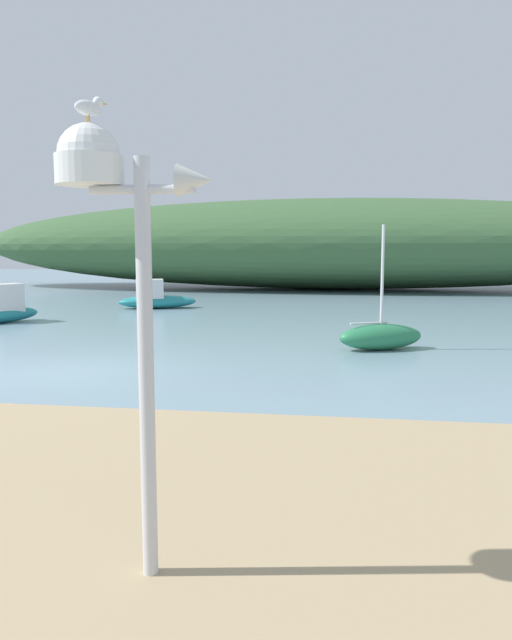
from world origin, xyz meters
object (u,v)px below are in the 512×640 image
(seagull_on_radar, at_px, (89,107))
(motorboat_west_reach, at_px, (155,298))
(sailboat_outer_mooring, at_px, (381,336))
(mast_structure, at_px, (109,208))
(motorboat_centre_water, at_px, (2,309))

(seagull_on_radar, xyz_separation_m, motorboat_west_reach, (-6.67, 21.83, -3.33))
(motorboat_west_reach, bearing_deg, sailboat_outer_mooring, -45.68)
(seagull_on_radar, bearing_deg, sailboat_outer_mooring, 76.15)
(mast_structure, height_order, sailboat_outer_mooring, mast_structure)
(motorboat_centre_water, bearing_deg, sailboat_outer_mooring, -16.16)
(mast_structure, distance_m, motorboat_centre_water, 19.42)
(mast_structure, xyz_separation_m, sailboat_outer_mooring, (2.82, 11.99, -2.69))
(motorboat_west_reach, xyz_separation_m, sailboat_outer_mooring, (9.62, -9.85, -0.10))
(sailboat_outer_mooring, bearing_deg, motorboat_west_reach, 134.32)
(motorboat_west_reach, bearing_deg, seagull_on_radar, -73.02)
(sailboat_outer_mooring, height_order, motorboat_centre_water, sailboat_outer_mooring)
(mast_structure, relative_size, seagull_on_radar, 14.40)
(mast_structure, bearing_deg, sailboat_outer_mooring, 76.78)
(mast_structure, height_order, motorboat_centre_water, mast_structure)
(mast_structure, relative_size, motorboat_west_reach, 0.94)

